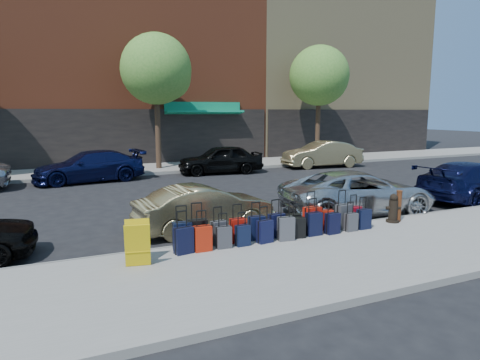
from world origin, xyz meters
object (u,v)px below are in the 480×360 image
display_rack (138,244)px  car_near_1 (205,208)px  suitcase_front_5 (277,225)px  car_near_3 (473,181)px  car_far_3 (322,154)px  car_far_2 (220,159)px  car_near_2 (358,192)px  tree_center (159,71)px  car_far_1 (89,166)px  bollard (399,206)px  tree_right (321,77)px  fire_hydrant (393,209)px

display_rack → car_near_1: car_near_1 is taller
suitcase_front_5 → car_near_3: size_ratio=0.19×
car_far_3 → car_far_2: bearing=-85.0°
car_near_2 → car_far_3: bearing=-22.1°
tree_center → car_far_3: tree_center is taller
car_far_1 → car_far_3: car_far_3 is taller
bollard → tree_right: bearing=63.4°
car_near_3 → car_near_1: bearing=81.2°
car_far_1 → car_near_2: bearing=28.0°
suitcase_front_5 → car_near_2: bearing=15.5°
display_rack → car_near_3: (12.71, 2.16, 0.12)m
tree_center → fire_hydrant: 15.51m
bollard → car_far_2: 12.00m
car_near_1 → tree_right: bearing=-50.1°
car_far_1 → bollard: bearing=23.9°
bollard → car_far_3: size_ratio=0.19×
bollard → car_near_3: bearing=17.9°
fire_hydrant → display_rack: bearing=-157.1°
fire_hydrant → car_near_3: (5.44, 1.68, 0.19)m
tree_right → car_far_2: bearing=-162.9°
tree_center → car_far_1: 6.65m
fire_hydrant → car_near_2: car_near_2 is taller
tree_right → car_far_3: 5.48m
fire_hydrant → car_near_3: car_near_3 is taller
suitcase_front_5 → car_far_2: bearing=67.5°
bollard → car_near_1: 5.50m
suitcase_front_5 → bollard: size_ratio=1.06×
fire_hydrant → car_far_1: size_ratio=0.16×
tree_right → car_far_1: (-14.51, -2.47, -4.69)m
car_far_2 → display_rack: bearing=-21.7°
tree_center → car_far_3: 10.43m
suitcase_front_5 → car_far_2: (3.22, 11.89, 0.31)m
display_rack → suitcase_front_5: bearing=20.1°
display_rack → car_near_2: (7.45, 2.20, 0.10)m
bollard → car_far_3: 13.23m
fire_hydrant → bollard: (0.18, -0.02, 0.09)m
fire_hydrant → car_far_3: car_far_3 is taller
suitcase_front_5 → display_rack: bearing=-178.6°
tree_center → car_near_3: size_ratio=1.47×
car_near_3 → car_far_3: bearing=-10.3°
display_rack → tree_center: bearing=85.6°
car_far_1 → display_rack: bearing=-8.2°
tree_center → car_near_1: (-1.89, -12.51, -4.78)m
tree_right → display_rack: 21.45m
car_near_2 → car_far_1: 12.54m
car_far_1 → car_far_2: bearing=82.8°
car_near_2 → car_far_1: bearing=42.8°
suitcase_front_5 → car_far_2: size_ratio=0.21×
car_near_1 → fire_hydrant: bearing=-116.0°
bollard → car_far_3: car_far_3 is taller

